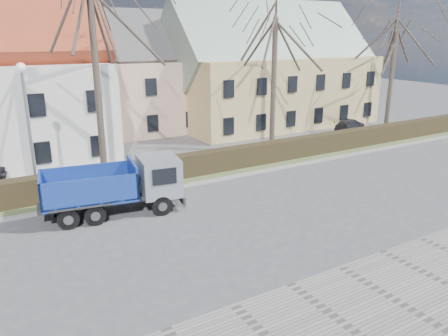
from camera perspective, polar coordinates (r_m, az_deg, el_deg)
ground at (r=19.51m, az=-2.59°, el=-6.99°), size 120.00×120.00×0.00m
sidewalk_near at (r=13.58m, az=15.64°, el=-19.30°), size 80.00×5.00×0.08m
curb_far at (r=23.36m, az=-7.94°, el=-2.83°), size 80.00×0.30×0.12m
grass_strip at (r=24.77m, az=-9.38°, el=-1.76°), size 80.00×3.00×0.10m
hedge at (r=24.40m, az=-9.28°, el=-0.55°), size 60.00×0.90×1.30m
building_pink at (r=38.02m, az=-11.78°, el=10.77°), size 10.80×8.80×8.00m
building_yellow at (r=40.96m, az=6.05°, el=11.81°), size 18.80×10.80×8.50m
tree_1 at (r=25.11m, az=-16.43°, el=12.70°), size 9.20×9.20×12.65m
tree_2 at (r=30.49m, az=6.55°, el=12.37°), size 8.00×8.00×11.00m
tree_3 at (r=38.92m, az=21.12°, el=11.96°), size 7.60×7.60×10.45m
dump_truck at (r=20.45m, az=-14.90°, el=-2.52°), size 6.75×3.37×2.58m
streetlight at (r=23.34m, az=-24.05°, el=4.32°), size 0.53×0.53×6.77m
cart_frame at (r=21.19m, az=-21.36°, el=-5.23°), size 0.80×0.56×0.67m
parked_car_b at (r=38.83m, az=16.07°, el=5.42°), size 4.03×2.81×1.08m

